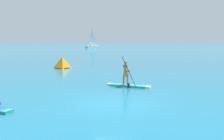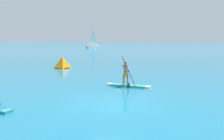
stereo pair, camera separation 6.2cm
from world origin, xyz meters
name	(u,v)px [view 1 (the left image)]	position (x,y,z in m)	size (l,w,h in m)	color
ground	(114,104)	(0.00, 0.00, 0.00)	(440.00, 440.00, 0.00)	#196B8C
paddleboarder_mid_center	(128,81)	(0.12, 4.55, 0.37)	(2.99, 1.07, 2.03)	teal
race_marker_buoy	(62,63)	(-8.11, 14.01, 0.54)	(1.83, 1.83, 1.21)	orange
sailboat_left_horizon	(92,45)	(-20.16, 72.80, 0.90)	(4.19, 5.40, 7.22)	white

